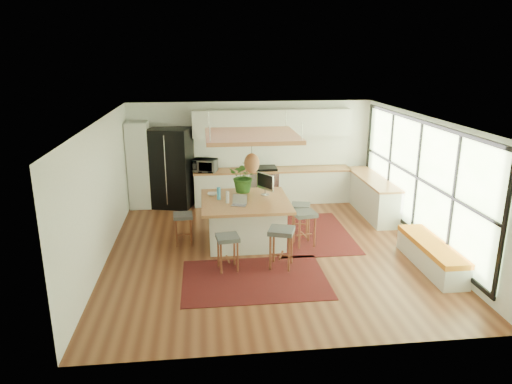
{
  "coord_description": "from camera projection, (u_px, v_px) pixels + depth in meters",
  "views": [
    {
      "loc": [
        -1.27,
        -8.97,
        3.93
      ],
      "look_at": [
        -0.2,
        0.5,
        1.1
      ],
      "focal_mm": 33.01,
      "sensor_mm": 36.0,
      "label": 1
    }
  ],
  "objects": [
    {
      "name": "monitor",
      "position": [
        265.0,
        184.0,
        10.24
      ],
      "size": [
        0.45,
        0.55,
        0.49
      ],
      "primitive_type": null,
      "rotation": [
        0.0,
        0.0,
        -0.99
      ],
      "color": "#A5A5AA",
      "rests_on": "island"
    },
    {
      "name": "laptop",
      "position": [
        239.0,
        200.0,
        9.57
      ],
      "size": [
        0.38,
        0.4,
        0.23
      ],
      "primitive_type": null,
      "rotation": [
        0.0,
        0.0,
        -0.29
      ],
      "color": "#A5A5AA",
      "rests_on": "island"
    },
    {
      "name": "window_wall",
      "position": [
        422.0,
        180.0,
        9.75
      ],
      "size": [
        0.1,
        6.2,
        2.6
      ],
      "primitive_type": null,
      "color": "black",
      "rests_on": "wall_right"
    },
    {
      "name": "microwave",
      "position": [
        205.0,
        164.0,
        12.32
      ],
      "size": [
        0.68,
        0.49,
        0.41
      ],
      "primitive_type": "imported",
      "rotation": [
        0.0,
        0.0,
        -0.28
      ],
      "color": "#A5A5AA",
      "rests_on": "back_counter_top"
    },
    {
      "name": "upper_cabinets",
      "position": [
        272.0,
        123.0,
        12.41
      ],
      "size": [
        4.2,
        0.34,
        0.7
      ],
      "primitive_type": "cube",
      "color": "silver",
      "rests_on": "wall_back"
    },
    {
      "name": "floor",
      "position": [
        268.0,
        249.0,
        9.8
      ],
      "size": [
        7.0,
        7.0,
        0.0
      ],
      "primitive_type": "plane",
      "color": "#552818",
      "rests_on": "ground"
    },
    {
      "name": "rug_near",
      "position": [
        255.0,
        279.0,
        8.49
      ],
      "size": [
        2.6,
        1.8,
        0.01
      ],
      "primitive_type": "cube",
      "color": "black",
      "rests_on": "floor"
    },
    {
      "name": "stool_right_front",
      "position": [
        304.0,
        229.0,
        9.9
      ],
      "size": [
        0.51,
        0.51,
        0.75
      ],
      "primitive_type": null,
      "rotation": [
        0.0,
        0.0,
        1.72
      ],
      "color": "#404447",
      "rests_on": "floor"
    },
    {
      "name": "wall_front",
      "position": [
        306.0,
        260.0,
        6.08
      ],
      "size": [
        6.5,
        0.0,
        6.5
      ],
      "primitive_type": "plane",
      "rotation": [
        -1.57,
        0.0,
        0.0
      ],
      "color": "silver",
      "rests_on": "ground"
    },
    {
      "name": "stool_right_back",
      "position": [
        300.0,
        218.0,
        10.57
      ],
      "size": [
        0.5,
        0.5,
        0.69
      ],
      "primitive_type": null,
      "rotation": [
        0.0,
        0.0,
        1.3
      ],
      "color": "#404447",
      "rests_on": "floor"
    },
    {
      "name": "back_counter_top",
      "position": [
        272.0,
        170.0,
        12.63
      ],
      "size": [
        4.24,
        0.64,
        0.05
      ],
      "primitive_type": "cube",
      "color": "#985935",
      "rests_on": "back_counter_base"
    },
    {
      "name": "rug_right",
      "position": [
        309.0,
        233.0,
        10.64
      ],
      "size": [
        1.8,
        2.6,
        0.01
      ],
      "primitive_type": "cube",
      "color": "black",
      "rests_on": "floor"
    },
    {
      "name": "island",
      "position": [
        245.0,
        221.0,
        10.11
      ],
      "size": [
        1.85,
        1.85,
        0.93
      ],
      "primitive_type": null,
      "color": "#985935",
      "rests_on": "floor"
    },
    {
      "name": "fridge",
      "position": [
        171.0,
        172.0,
        12.31
      ],
      "size": [
        1.21,
        1.05,
        2.08
      ],
      "primitive_type": null,
      "rotation": [
        0.0,
        0.0,
        -0.27
      ],
      "color": "black",
      "rests_on": "floor"
    },
    {
      "name": "right_counter_base",
      "position": [
        372.0,
        196.0,
        11.9
      ],
      "size": [
        0.6,
        2.5,
        0.88
      ],
      "primitive_type": "cube",
      "color": "silver",
      "rests_on": "floor"
    },
    {
      "name": "island_bowl",
      "position": [
        212.0,
        194.0,
        10.28
      ],
      "size": [
        0.24,
        0.24,
        0.05
      ],
      "primitive_type": "imported",
      "rotation": [
        0.0,
        0.0,
        -0.12
      ],
      "color": "silver",
      "rests_on": "island"
    },
    {
      "name": "wall_back",
      "position": [
        251.0,
        152.0,
        12.75
      ],
      "size": [
        6.5,
        0.0,
        6.5
      ],
      "primitive_type": "plane",
      "rotation": [
        1.57,
        0.0,
        0.0
      ],
      "color": "silver",
      "rests_on": "ground"
    },
    {
      "name": "island_bottle_0",
      "position": [
        219.0,
        195.0,
        9.98
      ],
      "size": [
        0.07,
        0.07,
        0.19
      ],
      "primitive_type": "cylinder",
      "color": "#359AD6",
      "rests_on": "island"
    },
    {
      "name": "stool_near_left",
      "position": [
        228.0,
        252.0,
        8.77
      ],
      "size": [
        0.46,
        0.46,
        0.69
      ],
      "primitive_type": null,
      "rotation": [
        0.0,
        0.0,
        0.13
      ],
      "color": "#404447",
      "rests_on": "floor"
    },
    {
      "name": "island_plant",
      "position": [
        244.0,
        179.0,
        10.47
      ],
      "size": [
        0.67,
        0.74,
        0.58
      ],
      "primitive_type": "imported",
      "rotation": [
        0.0,
        0.0,
        -0.0
      ],
      "color": "#1E4C19",
      "rests_on": "island"
    },
    {
      "name": "backsplash",
      "position": [
        271.0,
        151.0,
        12.79
      ],
      "size": [
        4.2,
        0.02,
        0.8
      ],
      "primitive_type": "cube",
      "color": "white",
      "rests_on": "wall_back"
    },
    {
      "name": "right_counter_top",
      "position": [
        373.0,
        179.0,
        11.76
      ],
      "size": [
        0.64,
        2.54,
        0.05
      ],
      "primitive_type": "cube",
      "color": "#985935",
      "rests_on": "right_counter_base"
    },
    {
      "name": "island_bottle_1",
      "position": [
        227.0,
        198.0,
        9.76
      ],
      "size": [
        0.07,
        0.07,
        0.19
      ],
      "primitive_type": "cylinder",
      "color": "silver",
      "rests_on": "island"
    },
    {
      "name": "range",
      "position": [
        263.0,
        185.0,
        12.72
      ],
      "size": [
        0.76,
        0.62,
        1.0
      ],
      "primitive_type": null,
      "color": "#A5A5AA",
      "rests_on": "floor"
    },
    {
      "name": "stool_left_side",
      "position": [
        184.0,
        228.0,
        9.97
      ],
      "size": [
        0.42,
        0.42,
        0.67
      ],
      "primitive_type": null,
      "rotation": [
        0.0,
        0.0,
        -1.51
      ],
      "color": "#404447",
      "rests_on": "floor"
    },
    {
      "name": "wall_left",
      "position": [
        102.0,
        192.0,
        9.06
      ],
      "size": [
        0.0,
        7.0,
        7.0
      ],
      "primitive_type": "plane",
      "rotation": [
        1.57,
        0.0,
        1.57
      ],
      "color": "silver",
      "rests_on": "ground"
    },
    {
      "name": "pantry",
      "position": [
        139.0,
        165.0,
        12.19
      ],
      "size": [
        0.55,
        0.6,
        2.25
      ],
      "primitive_type": "cube",
      "color": "silver",
      "rests_on": "floor"
    },
    {
      "name": "ceiling_panel",
      "position": [
        252.0,
        149.0,
        9.56
      ],
      "size": [
        1.86,
        1.86,
        0.8
      ],
      "primitive_type": null,
      "color": "#985935",
      "rests_on": "ceiling"
    },
    {
      "name": "wall_right",
      "position": [
        423.0,
        182.0,
        9.77
      ],
      "size": [
        0.0,
        7.0,
        7.0
      ],
      "primitive_type": "plane",
      "rotation": [
        1.57,
        0.0,
        -1.57
      ],
      "color": "silver",
      "rests_on": "ground"
    },
    {
      "name": "window_bench",
      "position": [
        431.0,
        255.0,
        8.9
      ],
      "size": [
        0.52,
        2.0,
        0.5
      ],
      "primitive_type": null,
      "color": "silver",
      "rests_on": "floor"
    },
    {
      "name": "back_counter_base",
      "position": [
        272.0,
        187.0,
        12.76
      ],
      "size": [
        4.2,
        0.6,
        0.88
      ],
      "primitive_type": "cube",
      "color": "silver",
      "rests_on": "floor"
    },
    {
      "name": "stool_near_right",
      "position": [
        281.0,
        250.0,
        8.89
      ],
      "size": [
        0.58,
        0.58,
        0.78
      ],
      "primitive_type": null,
      "rotation": [
        0.0,
        0.0,
        -0.33
      ],
      "color": "#404447",
      "rests_on": "floor"
    },
    {
      "name": "ceiling",
      "position": [
        269.0,
        119.0,
        9.03
      ],
      "size": [
        7.0,
        7.0,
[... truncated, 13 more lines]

